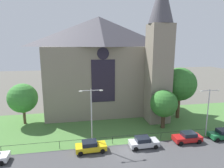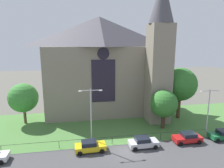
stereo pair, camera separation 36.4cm
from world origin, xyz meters
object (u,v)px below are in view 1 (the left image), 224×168
Objects in this scene: parked_car_yellow at (91,146)px; parked_car_red at (187,137)px; streetlamp_far at (208,106)px; parked_car_silver at (144,142)px; tree_right_near at (164,104)px; tree_left_far at (23,98)px; church_building at (103,64)px; parked_car_green at (223,134)px; streetlamp_near at (91,111)px; tree_right_far at (180,84)px.

parked_car_red is (14.57, 0.08, 0.00)m from parked_car_yellow.
streetlamp_far is 1.83× the size of parked_car_red.
streetlamp_far is 1.81× the size of parked_car_silver.
tree_right_near is 0.90× the size of tree_left_far.
parked_car_yellow is (-4.12, -16.40, -9.53)m from church_building.
parked_car_red is at bearing -161.63° from streetlamp_far.
parked_car_green is at bearing -20.45° from tree_left_far.
parked_car_silver is at bearing -12.45° from streetlamp_near.
tree_right_far is at bearing 39.12° from tree_right_near.
tree_right_near is 6.89m from streetlamp_far.
streetlamp_far is 19.09m from parked_car_yellow.
parked_car_yellow is (-18.58, -1.41, -4.19)m from streetlamp_far.
tree_right_far is (5.01, 4.08, 2.40)m from tree_right_near.
tree_right_near is at bearing 17.99° from streetlamp_near.
streetlamp_near is 18.25m from streetlamp_far.
streetlamp_near reaches higher than parked_car_red.
parked_car_red is (-3.54, -9.55, -6.06)m from tree_right_far.
parked_car_green is at bearing -75.62° from tree_right_far.
tree_right_far is 8.45m from streetlamp_far.
tree_left_far reaches higher than parked_car_yellow.
parked_car_green is at bearing -2.12° from parked_car_yellow.
parked_car_green is (20.25, -1.39, -4.63)m from streetlamp_near.
church_building is 3.83× the size of tree_right_near.
tree_right_far reaches higher than tree_left_far.
tree_right_near is 1.59× the size of parked_car_yellow.
tree_right_far is 29.55m from tree_left_far.
tree_right_far reaches higher than parked_car_yellow.
parked_car_green is (13.03, 0.20, 0.00)m from parked_car_silver.
parked_car_yellow is 1.00× the size of parked_car_green.
tree_right_far is 2.38× the size of parked_car_silver.
parked_car_yellow is (-13.10, -5.56, -3.66)m from tree_right_near.
streetlamp_far is (29.86, -10.49, 0.06)m from tree_left_far.
tree_left_far is 1.77× the size of parked_car_yellow.
parked_car_silver is (18.84, -12.09, -4.13)m from tree_left_far.
parked_car_yellow is 1.02× the size of parked_car_red.
parked_car_silver is at bearing 2.19° from parked_car_red.
parked_car_green is (20.58, 0.02, 0.00)m from parked_car_yellow.
tree_left_far is 1.77× the size of parked_car_green.
streetlamp_far is 1.80× the size of parked_car_yellow.
streetlamp_far is at bearing 7.19° from parked_car_silver.
church_building is at bearing 133.96° from streetlamp_far.
tree_right_near is 10.00m from parked_car_green.
parked_car_yellow is at bearing -104.09° from church_building.
parked_car_silver is (-10.56, -9.82, -6.06)m from tree_right_far.
tree_right_near reaches higher than parked_car_green.
parked_car_yellow is 7.55m from parked_car_silver.
tree_right_near reaches higher than parked_car_red.
streetlamp_near is at bearing -42.10° from tree_left_far.
tree_left_far is 34.26m from parked_car_green.
tree_right_far reaches higher than tree_right_near.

